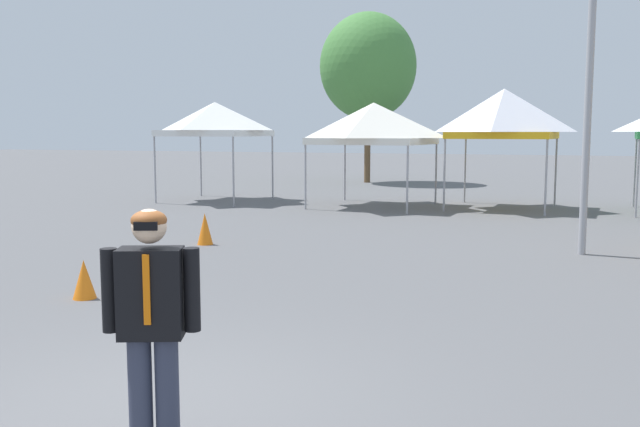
{
  "coord_description": "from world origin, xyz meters",
  "views": [
    {
      "loc": [
        3.21,
        -4.66,
        2.27
      ],
      "look_at": [
        0.29,
        3.16,
        1.3
      ],
      "focal_mm": 38.94,
      "sensor_mm": 36.0,
      "label": 1
    }
  ],
  "objects_px": {
    "canopy_tent_center": "(504,114)",
    "traffic_cone_near_barrier": "(84,279)",
    "person_foreground": "(152,320)",
    "traffic_cone_lot_center": "(205,229)",
    "canopy_tent_right_of_center": "(215,119)",
    "canopy_tent_far_right": "(374,124)",
    "tree_behind_tents_center": "(368,66)"
  },
  "relations": [
    {
      "from": "person_foreground",
      "to": "tree_behind_tents_center",
      "type": "relative_size",
      "value": 0.23
    },
    {
      "from": "traffic_cone_lot_center",
      "to": "traffic_cone_near_barrier",
      "type": "distance_m",
      "value": 4.74
    },
    {
      "from": "person_foreground",
      "to": "canopy_tent_right_of_center",
      "type": "bearing_deg",
      "value": 117.64
    },
    {
      "from": "traffic_cone_near_barrier",
      "to": "canopy_tent_center",
      "type": "bearing_deg",
      "value": 73.04
    },
    {
      "from": "canopy_tent_center",
      "to": "canopy_tent_right_of_center",
      "type": "bearing_deg",
      "value": -174.8
    },
    {
      "from": "canopy_tent_right_of_center",
      "to": "traffic_cone_near_barrier",
      "type": "relative_size",
      "value": 6.09
    },
    {
      "from": "canopy_tent_right_of_center",
      "to": "traffic_cone_near_barrier",
      "type": "bearing_deg",
      "value": -68.59
    },
    {
      "from": "traffic_cone_lot_center",
      "to": "traffic_cone_near_barrier",
      "type": "height_order",
      "value": "traffic_cone_lot_center"
    },
    {
      "from": "canopy_tent_far_right",
      "to": "traffic_cone_near_barrier",
      "type": "bearing_deg",
      "value": -91.72
    },
    {
      "from": "canopy_tent_far_right",
      "to": "person_foreground",
      "type": "bearing_deg",
      "value": -78.86
    },
    {
      "from": "canopy_tent_right_of_center",
      "to": "traffic_cone_lot_center",
      "type": "relative_size",
      "value": 5.09
    },
    {
      "from": "person_foreground",
      "to": "traffic_cone_near_barrier",
      "type": "xyz_separation_m",
      "value": [
        -3.69,
        3.82,
        -0.76
      ]
    },
    {
      "from": "canopy_tent_far_right",
      "to": "tree_behind_tents_center",
      "type": "bearing_deg",
      "value": 107.53
    },
    {
      "from": "person_foreground",
      "to": "traffic_cone_lot_center",
      "type": "xyz_separation_m",
      "value": [
        -4.48,
        8.49,
        -0.71
      ]
    },
    {
      "from": "canopy_tent_far_right",
      "to": "person_foreground",
      "type": "distance_m",
      "value": 17.17
    },
    {
      "from": "person_foreground",
      "to": "traffic_cone_lot_center",
      "type": "bearing_deg",
      "value": 117.79
    },
    {
      "from": "canopy_tent_right_of_center",
      "to": "person_foreground",
      "type": "xyz_separation_m",
      "value": [
        8.74,
        -16.69,
        -1.68
      ]
    },
    {
      "from": "canopy_tent_center",
      "to": "tree_behind_tents_center",
      "type": "bearing_deg",
      "value": 126.93
    },
    {
      "from": "canopy_tent_center",
      "to": "traffic_cone_near_barrier",
      "type": "relative_size",
      "value": 6.62
    },
    {
      "from": "canopy_tent_right_of_center",
      "to": "tree_behind_tents_center",
      "type": "xyz_separation_m",
      "value": [
        2.28,
        10.09,
        2.53
      ]
    },
    {
      "from": "person_foreground",
      "to": "tree_behind_tents_center",
      "type": "xyz_separation_m",
      "value": [
        -6.46,
        26.78,
        4.21
      ]
    },
    {
      "from": "canopy_tent_right_of_center",
      "to": "canopy_tent_center",
      "type": "distance_m",
      "value": 9.27
    },
    {
      "from": "canopy_tent_center",
      "to": "person_foreground",
      "type": "xyz_separation_m",
      "value": [
        -0.49,
        -17.53,
        -1.8
      ]
    },
    {
      "from": "canopy_tent_far_right",
      "to": "traffic_cone_lot_center",
      "type": "bearing_deg",
      "value": -98.04
    },
    {
      "from": "canopy_tent_far_right",
      "to": "person_foreground",
      "type": "xyz_separation_m",
      "value": [
        3.3,
        -16.79,
        -1.52
      ]
    },
    {
      "from": "canopy_tent_center",
      "to": "person_foreground",
      "type": "relative_size",
      "value": 2.01
    },
    {
      "from": "canopy_tent_center",
      "to": "person_foreground",
      "type": "distance_m",
      "value": 17.63
    },
    {
      "from": "canopy_tent_center",
      "to": "traffic_cone_lot_center",
      "type": "height_order",
      "value": "canopy_tent_center"
    },
    {
      "from": "traffic_cone_lot_center",
      "to": "person_foreground",
      "type": "bearing_deg",
      "value": -62.21
    },
    {
      "from": "canopy_tent_right_of_center",
      "to": "canopy_tent_far_right",
      "type": "bearing_deg",
      "value": 0.97
    },
    {
      "from": "canopy_tent_right_of_center",
      "to": "tree_behind_tents_center",
      "type": "bearing_deg",
      "value": 77.27
    },
    {
      "from": "tree_behind_tents_center",
      "to": "canopy_tent_center",
      "type": "bearing_deg",
      "value": -53.07
    }
  ]
}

